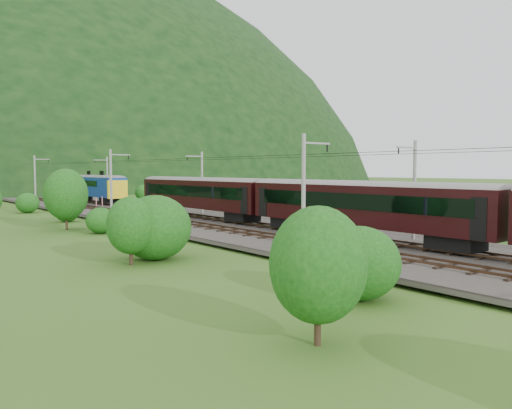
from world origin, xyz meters
TOP-DOWN VIEW (x-y plane):
  - ground at (0.00, 0.00)m, footprint 600.00×600.00m
  - railbed at (0.00, 10.00)m, footprint 14.00×220.00m
  - track_left at (-2.40, 10.00)m, footprint 2.40×220.00m
  - track_right at (2.40, 10.00)m, footprint 2.40×220.00m
  - catenary_left at (-6.12, 32.00)m, footprint 2.54×192.28m
  - catenary_right at (6.12, 32.00)m, footprint 2.54×192.28m
  - overhead_wires at (0.00, 10.00)m, footprint 4.83×198.00m
  - hazard_post_near at (-0.59, 51.65)m, footprint 0.14×0.14m
  - hazard_post_far at (0.60, 52.22)m, footprint 0.16×0.16m
  - signal at (-4.82, 48.67)m, footprint 0.23×0.23m
  - vegetation_left at (-13.53, 15.15)m, footprint 9.81×142.13m
  - vegetation_right at (12.94, 13.10)m, footprint 6.74×106.53m

SIDE VIEW (x-z plane):
  - ground at x=0.00m, z-range 0.00..0.00m
  - railbed at x=0.00m, z-range 0.00..0.30m
  - track_left at x=-2.40m, z-range 0.24..0.51m
  - track_right at x=2.40m, z-range 0.24..0.51m
  - hazard_post_near at x=-0.59m, z-range 0.30..1.64m
  - hazard_post_far at x=0.60m, z-range 0.30..1.83m
  - vegetation_right at x=12.94m, z-range -0.11..3.02m
  - signal at x=-4.82m, z-range 0.48..2.60m
  - vegetation_left at x=-13.53m, z-range -0.76..5.31m
  - catenary_left at x=-6.12m, z-range 0.50..8.50m
  - catenary_right at x=6.12m, z-range 0.50..8.50m
  - overhead_wires at x=0.00m, z-range 7.08..7.12m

